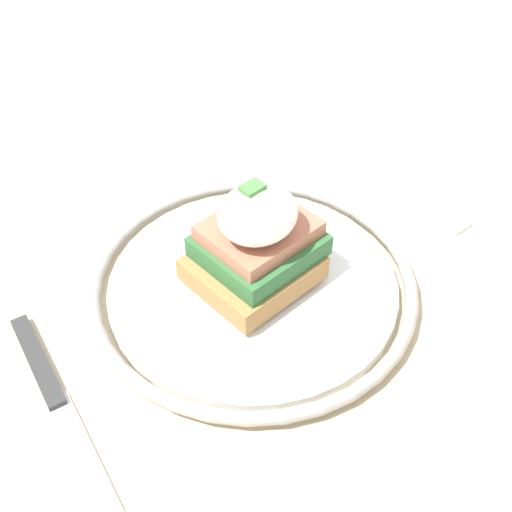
{
  "coord_description": "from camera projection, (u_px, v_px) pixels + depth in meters",
  "views": [
    {
      "loc": [
        0.23,
        0.29,
        1.1
      ],
      "look_at": [
        -0.0,
        0.04,
        0.78
      ],
      "focal_mm": 45.0,
      "sensor_mm": 36.0,
      "label": 1
    }
  ],
  "objects": [
    {
      "name": "dining_table",
      "position": [
        226.0,
        351.0,
        0.59
      ],
      "size": [
        1.0,
        0.86,
        0.74
      ],
      "color": "#C6B28E",
      "rests_on": "ground_plane"
    },
    {
      "name": "plate",
      "position": [
        256.0,
        282.0,
        0.49
      ],
      "size": [
        0.25,
        0.25,
        0.02
      ],
      "color": "white",
      "rests_on": "dining_table"
    },
    {
      "name": "sandwich",
      "position": [
        259.0,
        241.0,
        0.46
      ],
      "size": [
        0.09,
        0.1,
        0.09
      ],
      "color": "#9E703D",
      "rests_on": "plate"
    },
    {
      "name": "knife",
      "position": [
        55.0,
        400.0,
        0.42
      ],
      "size": [
        0.05,
        0.19,
        0.01
      ],
      "color": "#2D2D2D",
      "rests_on": "dining_table"
    },
    {
      "name": "fork",
      "position": [
        407.0,
        194.0,
        0.58
      ],
      "size": [
        0.02,
        0.15,
        0.0
      ],
      "color": "silver",
      "rests_on": "dining_table"
    }
  ]
}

